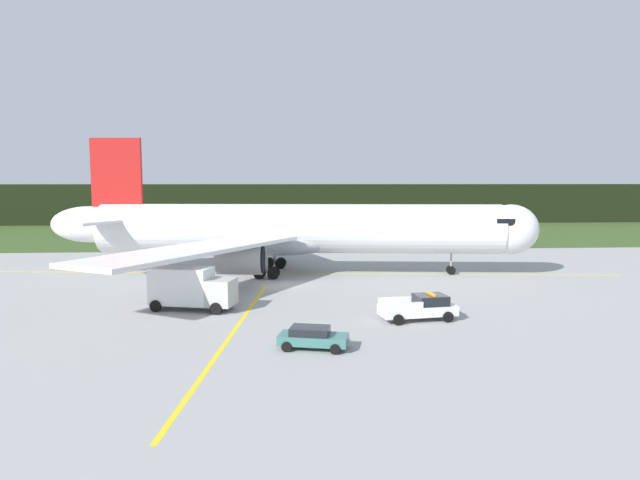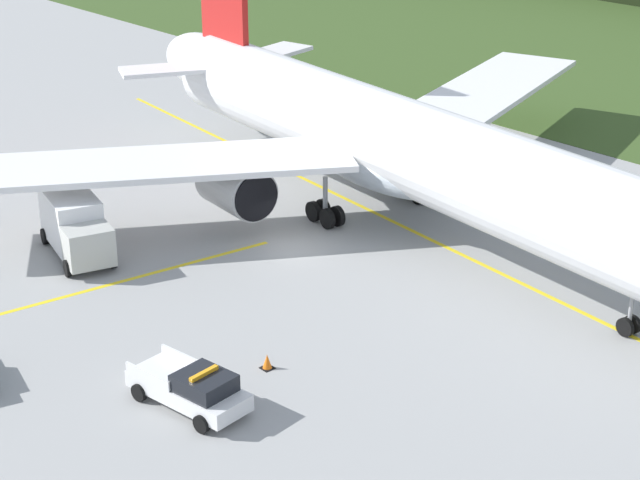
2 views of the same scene
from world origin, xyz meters
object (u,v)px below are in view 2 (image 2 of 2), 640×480
at_px(ops_pickup_truck, 192,388).
at_px(catering_truck, 75,225).
at_px(airliner, 398,146).
at_px(apron_cone, 267,362).

relative_size(ops_pickup_truck, catering_truck, 0.83).
bearing_deg(ops_pickup_truck, airliner, 112.80).
height_order(airliner, apron_cone, airliner).
bearing_deg(catering_truck, apron_cone, -0.47).
xyz_separation_m(airliner, ops_pickup_truck, (8.63, -20.53, -3.75)).
height_order(airliner, catering_truck, airliner).
xyz_separation_m(catering_truck, apron_cone, (16.35, -0.13, -1.40)).
xyz_separation_m(airliner, catering_truck, (-8.19, -16.11, -2.92)).
height_order(airliner, ops_pickup_truck, airliner).
distance_m(ops_pickup_truck, apron_cone, 4.35).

